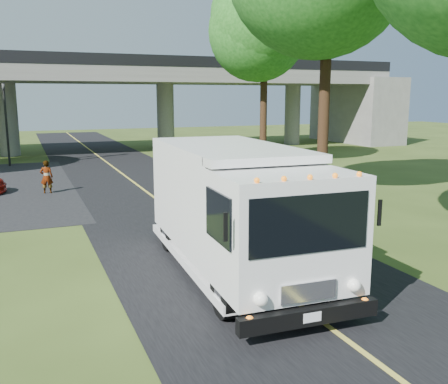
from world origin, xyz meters
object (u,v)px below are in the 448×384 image
tree_right_far (269,31)px  step_van (237,206)px  pedestrian (47,177)px  traffic_signal (6,115)px

tree_right_far → step_van: tree_right_far is taller
step_van → pedestrian: size_ratio=5.02×
tree_right_far → pedestrian: (-13.48, -4.35, -7.54)m
traffic_signal → step_van: size_ratio=0.67×
pedestrian → tree_right_far: bearing=-153.9°
traffic_signal → step_van: (5.59, -23.35, -1.47)m
step_van → tree_right_far: bearing=63.3°
traffic_signal → pedestrian: size_ratio=3.39×
traffic_signal → tree_right_far: size_ratio=0.47×
step_van → pedestrian: step_van is taller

